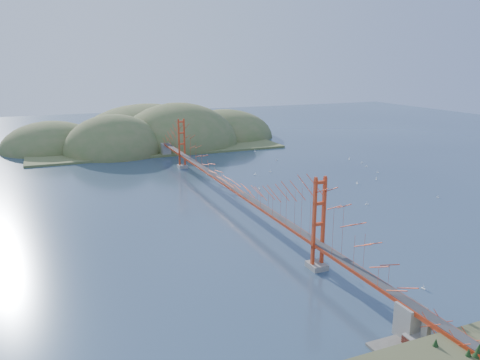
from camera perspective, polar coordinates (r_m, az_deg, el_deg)
name	(u,v)px	position (r m, az deg, el deg)	size (l,w,h in m)	color
ground	(228,202)	(84.65, -1.43, -2.72)	(320.00, 320.00, 0.00)	#2B3E56
bridge	(228,164)	(83.02, -1.51, 1.94)	(2.20, 94.40, 12.00)	gray
approach_viaduct	(463,348)	(43.74, 25.55, -17.99)	(1.40, 12.00, 3.38)	red
promontory	(428,351)	(46.90, 21.99, -18.75)	(9.00, 6.00, 0.24)	#59544C
fort	(427,340)	(47.27, 21.80, -17.67)	(3.70, 2.30, 1.75)	maroon
far_headlands	(155,142)	(149.41, -10.27, 4.60)	(84.00, 58.00, 25.00)	olive
sailboat_4	(357,183)	(100.16, 14.08, -0.34)	(0.54, 0.62, 0.71)	white
sailboat_5	(378,172)	(111.03, 16.44, 0.93)	(0.49, 0.54, 0.61)	white
sailboat_17	(362,163)	(120.43, 14.65, 2.08)	(0.53, 0.43, 0.62)	white
sailboat_7	(277,160)	(119.80, 4.49, 2.45)	(0.57, 0.52, 0.65)	white
sailboat_3	(255,174)	(104.57, 1.86, 0.71)	(0.56, 0.47, 0.65)	white
sailboat_11	(367,166)	(116.70, 15.17, 1.65)	(0.52, 0.52, 0.56)	white
sailboat_9	(349,159)	(124.19, 13.20, 2.54)	(0.66, 0.66, 0.75)	white
sailboat_10	(423,288)	(57.66, 21.44, -12.15)	(0.49, 0.55, 0.62)	white
sailboat_16	(270,171)	(107.48, 3.72, 1.06)	(0.59, 0.59, 0.63)	white
sailboat_6	(367,204)	(86.23, 15.20, -2.81)	(0.58, 0.58, 0.63)	white
sailboat_12	(255,151)	(131.46, 1.82, 3.56)	(0.59, 0.53, 0.67)	white
sailboat_0	(259,188)	(93.10, 2.37, -1.03)	(0.63, 0.63, 0.70)	white
sailboat_14	(376,179)	(104.43, 16.28, 0.11)	(0.70, 0.70, 0.74)	white
sailboat_extra_0	(438,197)	(94.78, 22.96, -1.92)	(0.49, 0.53, 0.60)	white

